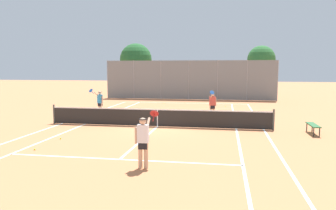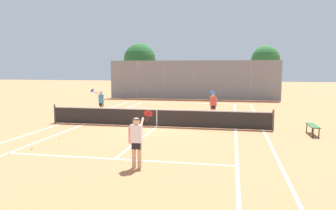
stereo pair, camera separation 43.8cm
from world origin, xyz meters
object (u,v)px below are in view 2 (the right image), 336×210
object	(u,v)px
tennis_net	(157,117)
player_near_side	(137,139)
loose_tennis_ball_4	(32,149)
tree_behind_right	(265,60)
loose_tennis_ball_2	(228,107)
loose_tennis_ball_3	(59,138)
courtside_bench	(313,126)
loose_tennis_ball_0	(167,103)
player_far_left	(101,101)
player_far_right	(213,104)
tree_behind_left	(140,60)
loose_tennis_ball_1	(249,127)

from	to	relation	value
tennis_net	player_near_side	bearing A→B (deg)	-81.77
loose_tennis_ball_4	tree_behind_right	bearing A→B (deg)	66.63
tree_behind_right	loose_tennis_ball_2	bearing A→B (deg)	-110.76
tennis_net	loose_tennis_ball_3	xyz separation A→B (m)	(-3.57, -3.79, -0.48)
loose_tennis_ball_2	loose_tennis_ball_4	distance (m)	17.04
tennis_net	courtside_bench	world-z (taller)	tennis_net
loose_tennis_ball_2	loose_tennis_ball_0	bearing A→B (deg)	165.23
player_far_left	loose_tennis_ball_4	bearing A→B (deg)	-83.93
courtside_bench	tennis_net	bearing A→B (deg)	175.00
player_far_left	tree_behind_right	xyz separation A→B (m)	(11.73, 15.75, 2.99)
loose_tennis_ball_0	loose_tennis_ball_4	distance (m)	16.95
loose_tennis_ball_3	loose_tennis_ball_4	size ratio (longest dim) A/B	1.00
loose_tennis_ball_2	player_near_side	bearing A→B (deg)	-98.55
player_near_side	player_far_right	size ratio (longest dim) A/B	1.00
player_near_side	tree_behind_right	world-z (taller)	tree_behind_right
loose_tennis_ball_2	tree_behind_right	size ratio (longest dim) A/B	0.01
loose_tennis_ball_0	tree_behind_right	bearing A→B (deg)	42.21
player_far_left	loose_tennis_ball_2	size ratio (longest dim) A/B	26.88
loose_tennis_ball_2	tree_behind_left	distance (m)	14.30
loose_tennis_ball_0	loose_tennis_ball_3	world-z (taller)	same
player_near_side	loose_tennis_ball_2	bearing A→B (deg)	81.45
tennis_net	tree_behind_right	xyz separation A→B (m)	(7.16, 19.15, 3.41)
player_far_right	loose_tennis_ball_2	size ratio (longest dim) A/B	26.88
player_near_side	loose_tennis_ball_1	xyz separation A→B (m)	(3.77, 7.82, -0.89)
player_near_side	courtside_bench	bearing A→B (deg)	44.67
loose_tennis_ball_0	courtside_bench	bearing A→B (deg)	-51.51
player_far_right	player_far_left	bearing A→B (deg)	179.20
loose_tennis_ball_0	loose_tennis_ball_1	distance (m)	12.35
loose_tennis_ball_0	tree_behind_left	distance (m)	10.13
loose_tennis_ball_3	player_far_left	bearing A→B (deg)	97.90
courtside_bench	tree_behind_left	bearing A→B (deg)	125.25
player_far_right	loose_tennis_ball_2	xyz separation A→B (m)	(0.81, 6.41, -0.89)
player_near_side	player_far_right	xyz separation A→B (m)	(1.74, 10.51, 0.00)
loose_tennis_ball_3	loose_tennis_ball_4	xyz separation A→B (m)	(-0.02, -1.95, 0.00)
player_far_right	tree_behind_right	size ratio (longest dim) A/B	0.32
loose_tennis_ball_3	courtside_bench	size ratio (longest dim) A/B	0.04
courtside_bench	tree_behind_right	distance (m)	20.13
loose_tennis_ball_4	tree_behind_left	distance (m)	25.38
tennis_net	loose_tennis_ball_4	distance (m)	6.79
player_near_side	loose_tennis_ball_1	world-z (taller)	player_near_side
loose_tennis_ball_1	loose_tennis_ball_2	world-z (taller)	same
loose_tennis_ball_3	player_near_side	bearing A→B (deg)	-36.60
loose_tennis_ball_1	player_far_left	bearing A→B (deg)	163.46
tennis_net	player_far_left	world-z (taller)	player_far_left
player_near_side	player_far_right	distance (m)	10.65
loose_tennis_ball_1	loose_tennis_ball_2	distance (m)	9.18
tennis_net	player_far_left	distance (m)	5.71
player_far_right	loose_tennis_ball_0	world-z (taller)	player_far_right
loose_tennis_ball_0	loose_tennis_ball_2	size ratio (longest dim) A/B	1.00
tennis_net	loose_tennis_ball_4	xyz separation A→B (m)	(-3.59, -5.74, -0.48)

